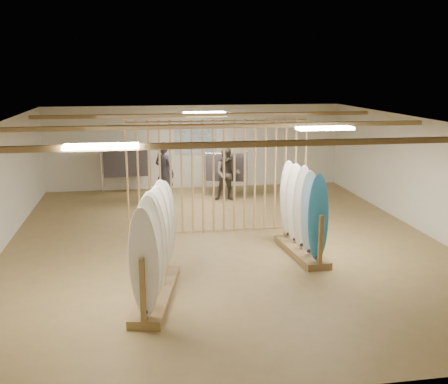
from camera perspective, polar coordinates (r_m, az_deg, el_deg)
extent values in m
plane|color=olive|center=(12.39, 0.00, -5.41)|extent=(12.00, 12.00, 0.00)
plane|color=gray|center=(11.80, 0.00, 7.59)|extent=(12.00, 12.00, 0.00)
plane|color=beige|center=(17.88, -3.12, 4.93)|extent=(12.00, 0.00, 12.00)
plane|color=beige|center=(6.43, 8.83, -10.27)|extent=(12.00, 0.00, 12.00)
plane|color=beige|center=(13.73, 21.08, 1.58)|extent=(0.00, 12.00, 12.00)
cube|color=olive|center=(11.81, 0.00, 7.20)|extent=(9.50, 6.12, 0.10)
cube|color=white|center=(11.81, 0.00, 7.30)|extent=(1.20, 0.35, 0.06)
cylinder|color=tan|center=(12.65, -10.48, 1.33)|extent=(0.05, 0.05, 2.78)
cylinder|color=tan|center=(12.65, -9.31, 1.37)|extent=(0.05, 0.05, 2.78)
cylinder|color=tan|center=(12.65, -8.13, 1.41)|extent=(0.05, 0.05, 2.78)
cylinder|color=tan|center=(12.66, -6.96, 1.46)|extent=(0.05, 0.05, 2.78)
cylinder|color=tan|center=(12.67, -5.79, 1.50)|extent=(0.05, 0.05, 2.78)
cylinder|color=tan|center=(12.69, -4.63, 1.54)|extent=(0.05, 0.05, 2.78)
cylinder|color=tan|center=(12.71, -3.46, 1.58)|extent=(0.05, 0.05, 2.78)
cylinder|color=tan|center=(12.74, -2.31, 1.62)|extent=(0.05, 0.05, 2.78)
cylinder|color=tan|center=(12.77, -1.15, 1.65)|extent=(0.05, 0.05, 2.78)
cylinder|color=tan|center=(12.81, -0.01, 1.69)|extent=(0.05, 0.05, 2.78)
cylinder|color=tan|center=(12.85, 1.13, 1.73)|extent=(0.05, 0.05, 2.78)
cylinder|color=tan|center=(12.90, 2.26, 1.76)|extent=(0.05, 0.05, 2.78)
cylinder|color=tan|center=(12.96, 3.38, 1.80)|extent=(0.05, 0.05, 2.78)
cylinder|color=tan|center=(13.02, 4.50, 1.83)|extent=(0.05, 0.05, 2.78)
cylinder|color=tan|center=(13.08, 5.60, 1.87)|extent=(0.05, 0.05, 2.78)
cylinder|color=tan|center=(13.15, 6.69, 1.90)|extent=(0.05, 0.05, 2.78)
cylinder|color=tan|center=(13.22, 7.77, 1.93)|extent=(0.05, 0.05, 2.78)
cylinder|color=tan|center=(13.30, 8.84, 1.96)|extent=(0.05, 0.05, 2.78)
cube|color=#316AAB|center=(17.83, -3.12, 5.55)|extent=(1.40, 0.03, 0.90)
cube|color=olive|center=(9.51, -7.37, -10.96)|extent=(1.01, 2.48, 0.15)
cylinder|color=black|center=(9.18, -7.54, -5.81)|extent=(0.49, 2.32, 0.01)
ellipsoid|color=white|center=(8.22, -8.75, -7.59)|extent=(0.47, 0.15, 1.81)
ellipsoid|color=white|center=(8.59, -8.24, -6.65)|extent=(0.47, 0.15, 1.81)
ellipsoid|color=silver|center=(8.97, -7.77, -5.78)|extent=(0.47, 0.15, 1.81)
ellipsoid|color=white|center=(9.35, -7.34, -4.98)|extent=(0.47, 0.15, 1.81)
ellipsoid|color=white|center=(9.73, -6.95, -4.25)|extent=(0.47, 0.15, 1.81)
ellipsoid|color=white|center=(10.11, -6.59, -3.57)|extent=(0.47, 0.15, 1.81)
cube|color=olive|center=(11.65, 8.39, -6.41)|extent=(0.70, 2.05, 0.14)
cylinder|color=black|center=(11.39, 8.54, -2.20)|extent=(0.18, 1.95, 0.01)
ellipsoid|color=#2D8CD1|center=(10.66, 10.22, -2.93)|extent=(0.46, 0.10, 1.77)
ellipsoid|color=white|center=(11.01, 9.35, -2.37)|extent=(0.46, 0.10, 1.77)
ellipsoid|color=white|center=(11.37, 8.55, -1.85)|extent=(0.46, 0.10, 1.77)
ellipsoid|color=white|center=(11.73, 7.79, -1.36)|extent=(0.46, 0.10, 1.77)
ellipsoid|color=silver|center=(12.09, 7.08, -0.91)|extent=(0.46, 0.10, 1.77)
cylinder|color=silver|center=(17.11, -10.71, 4.98)|extent=(1.53, 0.07, 0.03)
cube|color=black|center=(17.19, -10.64, 3.27)|extent=(1.43, 0.42, 0.93)
cylinder|color=silver|center=(17.24, -10.60, 2.46)|extent=(0.03, 0.03, 1.64)
cylinder|color=silver|center=(16.49, 0.23, 4.20)|extent=(1.30, 0.35, 0.03)
cube|color=black|center=(16.57, 0.23, 2.65)|extent=(1.28, 0.62, 0.81)
cylinder|color=silver|center=(16.61, 0.23, 1.92)|extent=(0.03, 0.03, 1.43)
imported|color=#27252C|center=(15.75, -6.52, 2.52)|extent=(0.92, 0.92, 2.13)
imported|color=#3C372E|center=(16.07, 0.36, 2.33)|extent=(0.99, 0.83, 1.86)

